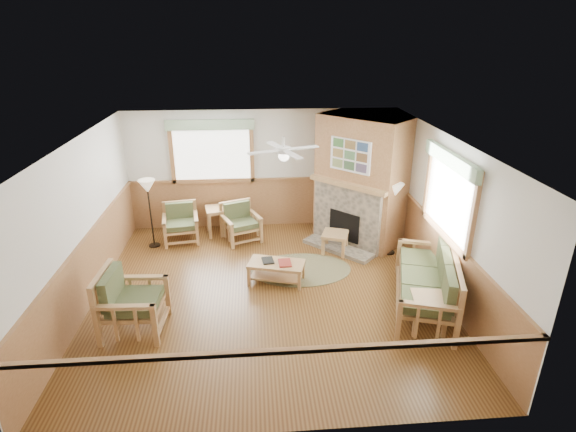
{
  "coord_description": "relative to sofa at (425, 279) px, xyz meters",
  "views": [
    {
      "loc": [
        -0.2,
        -6.8,
        4.28
      ],
      "look_at": [
        0.4,
        0.7,
        1.15
      ],
      "focal_mm": 28.0,
      "sensor_mm": 36.0,
      "label": 1
    }
  ],
  "objects": [
    {
      "name": "footstool",
      "position": [
        -1.12,
        2.05,
        -0.28
      ],
      "size": [
        0.64,
        0.64,
        0.44
      ],
      "primitive_type": null,
      "rotation": [
        0.0,
        0.0,
        -0.34
      ],
      "color": "tan",
      "rests_on": "floor"
    },
    {
      "name": "sofa",
      "position": [
        0.0,
        0.0,
        0.0
      ],
      "size": [
        2.33,
        1.49,
        1.0
      ],
      "primitive_type": null,
      "rotation": [
        0.0,
        0.0,
        -1.87
      ],
      "color": "tan",
      "rests_on": "floor"
    },
    {
      "name": "armchair_left",
      "position": [
        -4.62,
        -0.28,
        0.0
      ],
      "size": [
        0.94,
        0.94,
        1.01
      ],
      "primitive_type": null,
      "rotation": [
        0.0,
        0.0,
        1.52
      ],
      "color": "tan",
      "rests_on": "floor"
    },
    {
      "name": "wall_back",
      "position": [
        -2.55,
        3.62,
        0.85
      ],
      "size": [
        6.0,
        0.02,
        2.7
      ],
      "primitive_type": "cube",
      "color": "silver",
      "rests_on": "floor"
    },
    {
      "name": "armchair_back_left",
      "position": [
        -4.36,
        2.86,
        -0.09
      ],
      "size": [
        0.83,
        0.83,
        0.81
      ],
      "primitive_type": null,
      "rotation": [
        0.0,
        0.0,
        0.15
      ],
      "color": "tan",
      "rests_on": "floor"
    },
    {
      "name": "wall_right",
      "position": [
        0.45,
        0.62,
        0.85
      ],
      "size": [
        0.02,
        6.0,
        2.7
      ],
      "primitive_type": "cube",
      "color": "silver",
      "rests_on": "floor"
    },
    {
      "name": "fireplace",
      "position": [
        -0.5,
        2.67,
        0.85
      ],
      "size": [
        3.11,
        3.11,
        2.7
      ],
      "primitive_type": null,
      "rotation": [
        0.0,
        0.0,
        -0.79
      ],
      "color": "#95663D",
      "rests_on": "floor"
    },
    {
      "name": "wall_left",
      "position": [
        -5.55,
        0.62,
        0.85
      ],
      "size": [
        0.02,
        6.0,
        2.7
      ],
      "primitive_type": "cube",
      "color": "silver",
      "rests_on": "floor"
    },
    {
      "name": "braided_rug",
      "position": [
        -1.89,
        1.36,
        -0.49
      ],
      "size": [
        2.43,
        2.43,
        0.01
      ],
      "primitive_type": "cylinder",
      "rotation": [
        0.0,
        0.0,
        -0.32
      ],
      "color": "brown",
      "rests_on": "floor"
    },
    {
      "name": "floor_lamp_left",
      "position": [
        -4.91,
        2.64,
        0.25
      ],
      "size": [
        0.45,
        0.45,
        1.49
      ],
      "primitive_type": null,
      "rotation": [
        0.0,
        0.0,
        0.39
      ],
      "color": "black",
      "rests_on": "floor"
    },
    {
      "name": "floor",
      "position": [
        -2.55,
        0.62,
        -0.5
      ],
      "size": [
        6.0,
        6.0,
        0.01
      ],
      "primitive_type": "cube",
      "color": "brown",
      "rests_on": "ground"
    },
    {
      "name": "ceiling",
      "position": [
        -2.55,
        0.62,
        2.2
      ],
      "size": [
        6.0,
        6.0,
        0.01
      ],
      "primitive_type": "cube",
      "color": "white",
      "rests_on": "floor"
    },
    {
      "name": "wainscot",
      "position": [
        -2.55,
        0.62,
        0.05
      ],
      "size": [
        6.0,
        6.0,
        1.1
      ],
      "primitive_type": null,
      "color": "#95663D",
      "rests_on": "floor"
    },
    {
      "name": "end_table_sofa",
      "position": [
        -0.17,
        -0.63,
        -0.21
      ],
      "size": [
        0.59,
        0.57,
        0.57
      ],
      "primitive_type": null,
      "rotation": [
        0.0,
        0.0,
        -0.17
      ],
      "color": "tan",
      "rests_on": "floor"
    },
    {
      "name": "floor_lamp_right",
      "position": [
        0.0,
        1.93,
        0.26
      ],
      "size": [
        0.41,
        0.41,
        1.52
      ],
      "primitive_type": null,
      "rotation": [
        0.0,
        0.0,
        -0.21
      ],
      "color": "black",
      "rests_on": "floor"
    },
    {
      "name": "ceiling_fan",
      "position": [
        -2.25,
        0.92,
        2.16
      ],
      "size": [
        1.59,
        1.59,
        0.36
      ],
      "primitive_type": null,
      "rotation": [
        0.0,
        0.0,
        0.35
      ],
      "color": "white",
      "rests_on": "ceiling"
    },
    {
      "name": "book_red",
      "position": [
        -2.24,
        0.9,
        -0.07
      ],
      "size": [
        0.23,
        0.31,
        0.03
      ],
      "primitive_type": "cube",
      "rotation": [
        0.0,
        0.0,
        0.04
      ],
      "color": "maroon",
      "rests_on": "coffee_table"
    },
    {
      "name": "window_right",
      "position": [
        0.41,
        0.42,
        2.03
      ],
      "size": [
        0.16,
        1.9,
        1.5
      ],
      "primitive_type": null,
      "color": "white",
      "rests_on": "wall_right"
    },
    {
      "name": "book_dark",
      "position": [
        -2.54,
        1.02,
        -0.08
      ],
      "size": [
        0.23,
        0.29,
        0.03
      ],
      "primitive_type": "cube",
      "rotation": [
        0.0,
        0.0,
        0.13
      ],
      "color": "black",
      "rests_on": "coffee_table"
    },
    {
      "name": "armchair_back_right",
      "position": [
        -3.06,
        2.8,
        -0.09
      ],
      "size": [
        0.95,
        0.95,
        0.81
      ],
      "primitive_type": null,
      "rotation": [
        0.0,
        0.0,
        0.39
      ],
      "color": "tan",
      "rests_on": "floor"
    },
    {
      "name": "end_table_chairs",
      "position": [
        -3.55,
        3.17,
        -0.19
      ],
      "size": [
        0.65,
        0.63,
        0.63
      ],
      "primitive_type": null,
      "rotation": [
        0.0,
        0.0,
        0.18
      ],
      "color": "tan",
      "rests_on": "floor"
    },
    {
      "name": "wall_front",
      "position": [
        -2.55,
        -2.38,
        0.85
      ],
      "size": [
        6.0,
        0.02,
        2.7
      ],
      "primitive_type": "cube",
      "color": "silver",
      "rests_on": "floor"
    },
    {
      "name": "window_back",
      "position": [
        -3.65,
        3.58,
        2.03
      ],
      "size": [
        1.9,
        0.16,
        1.5
      ],
      "primitive_type": null,
      "color": "white",
      "rests_on": "wall_back"
    },
    {
      "name": "coffee_table",
      "position": [
        -2.39,
        0.95,
        -0.3
      ],
      "size": [
        1.09,
        0.75,
        0.4
      ],
      "primitive_type": null,
      "rotation": [
        0.0,
        0.0,
        -0.28
      ],
      "color": "tan",
      "rests_on": "floor"
    }
  ]
}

